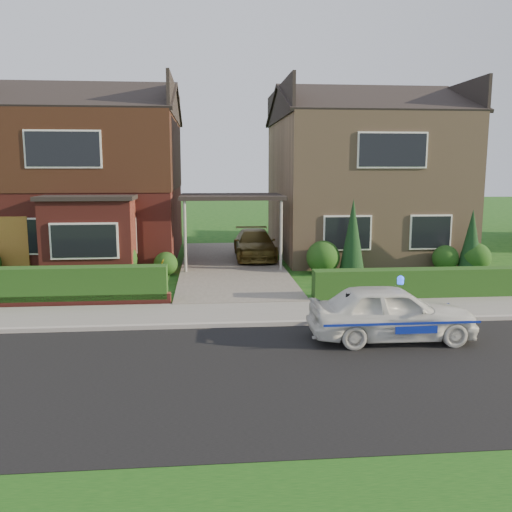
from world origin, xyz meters
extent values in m
plane|color=#134412|center=(0.00, 0.00, 0.00)|extent=(120.00, 120.00, 0.00)
cube|color=black|center=(0.00, 0.00, 0.00)|extent=(60.00, 6.00, 0.02)
cube|color=#9E9993|center=(0.00, 3.05, 0.06)|extent=(60.00, 0.16, 0.12)
cube|color=slate|center=(0.00, 4.10, 0.05)|extent=(60.00, 2.00, 0.10)
cube|color=#666059|center=(0.00, 11.00, 0.06)|extent=(3.80, 12.00, 0.12)
cube|color=maroon|center=(-5.80, 14.00, 2.90)|extent=(7.20, 8.00, 5.80)
cube|color=white|center=(-7.38, 9.98, 1.40)|extent=(1.80, 0.08, 1.30)
cube|color=white|center=(-4.22, 9.98, 1.40)|extent=(1.60, 0.08, 1.30)
cube|color=white|center=(-5.80, 9.98, 4.40)|extent=(2.60, 0.08, 1.30)
cube|color=black|center=(-5.80, 14.00, 4.35)|extent=(7.26, 8.06, 2.90)
cube|color=maroon|center=(-4.94, 9.30, 1.35)|extent=(3.00, 1.40, 2.70)
cube|color=black|center=(-4.94, 9.30, 2.77)|extent=(3.20, 1.60, 0.14)
cube|color=#8F7257|center=(5.80, 14.00, 2.90)|extent=(7.20, 8.00, 5.80)
cube|color=white|center=(4.22, 9.98, 1.40)|extent=(1.80, 0.08, 1.30)
cube|color=white|center=(7.38, 9.98, 1.40)|extent=(1.60, 0.08, 1.30)
cube|color=white|center=(5.80, 9.98, 4.40)|extent=(2.60, 0.08, 1.30)
cube|color=black|center=(0.00, 11.00, 2.70)|extent=(3.80, 3.00, 0.14)
cylinder|color=gray|center=(-1.70, 9.60, 1.35)|extent=(0.10, 0.10, 2.70)
cylinder|color=gray|center=(1.70, 9.60, 1.35)|extent=(0.10, 0.10, 2.70)
cube|color=maroon|center=(-5.80, 5.30, 0.18)|extent=(7.70, 0.25, 0.36)
cube|color=#123913|center=(-5.80, 5.45, 0.00)|extent=(7.50, 0.55, 0.90)
cube|color=#123913|center=(5.80, 5.35, 0.00)|extent=(7.50, 0.55, 0.80)
sphere|color=#123913|center=(-4.00, 9.30, 0.66)|extent=(1.32, 1.32, 1.32)
sphere|color=#123913|center=(-2.40, 9.60, 0.42)|extent=(0.84, 0.84, 0.84)
sphere|color=#123913|center=(3.20, 9.40, 0.60)|extent=(1.20, 1.20, 1.20)
sphere|color=#123913|center=(7.80, 9.50, 0.48)|extent=(0.96, 0.96, 0.96)
sphere|color=#123913|center=(8.80, 9.20, 0.54)|extent=(1.08, 1.08, 1.08)
cone|color=black|center=(4.20, 9.20, 1.30)|extent=(0.90, 0.90, 2.60)
cone|color=black|center=(8.60, 9.20, 1.10)|extent=(0.90, 0.90, 2.20)
imported|color=silver|center=(3.07, 1.77, 0.62)|extent=(1.53, 3.65, 1.23)
sphere|color=#193FF2|center=(3.25, 1.77, 1.31)|extent=(0.17, 0.17, 0.17)
cube|color=navy|center=(3.07, 1.04, 0.57)|extent=(3.33, 0.02, 0.05)
cube|color=navy|center=(3.07, 2.50, 0.57)|extent=(3.33, 0.01, 0.05)
ellipsoid|color=black|center=(2.06, 1.67, 0.87)|extent=(0.22, 0.17, 0.21)
sphere|color=white|center=(2.07, 1.61, 0.86)|extent=(0.11, 0.11, 0.11)
sphere|color=black|center=(2.08, 1.65, 1.01)|extent=(0.13, 0.13, 0.13)
cone|color=black|center=(2.03, 1.66, 1.08)|extent=(0.04, 0.04, 0.05)
cone|color=black|center=(2.12, 1.66, 1.08)|extent=(0.04, 0.04, 0.05)
imported|color=brown|center=(1.00, 12.36, 0.69)|extent=(1.64, 3.97, 1.15)
imported|color=gray|center=(-2.50, 8.04, 0.41)|extent=(0.59, 0.57, 0.83)
imported|color=gray|center=(-4.68, 8.91, 0.34)|extent=(0.44, 0.44, 0.68)
camera|label=1|loc=(-0.93, -9.42, 3.75)|focal=38.00mm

